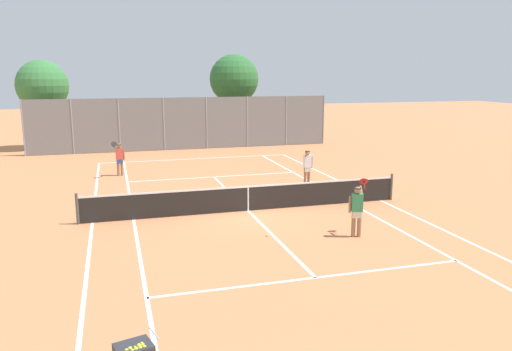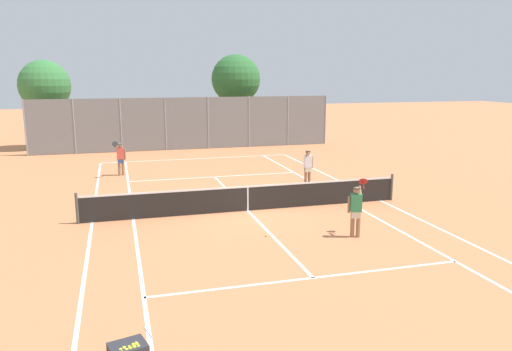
# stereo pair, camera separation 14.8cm
# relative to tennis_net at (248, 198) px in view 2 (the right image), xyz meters

# --- Properties ---
(ground_plane) EXTENTS (120.00, 120.00, 0.00)m
(ground_plane) POSITION_rel_tennis_net_xyz_m (0.00, 0.00, -0.51)
(ground_plane) COLOR #CC7A4C
(court_line_markings) EXTENTS (11.10, 23.90, 0.01)m
(court_line_markings) POSITION_rel_tennis_net_xyz_m (0.00, 0.00, -0.51)
(court_line_markings) COLOR white
(court_line_markings) RESTS_ON ground
(tennis_net) EXTENTS (12.00, 0.10, 1.07)m
(tennis_net) POSITION_rel_tennis_net_xyz_m (0.00, 0.00, 0.00)
(tennis_net) COLOR #474C47
(tennis_net) RESTS_ON ground
(player_near_side) EXTENTS (0.83, 0.69, 1.77)m
(player_near_side) POSITION_rel_tennis_net_xyz_m (2.46, -3.78, 0.42)
(player_near_side) COLOR #936B4C
(player_near_side) RESTS_ON ground
(player_far_left) EXTENTS (0.63, 0.76, 1.77)m
(player_far_left) POSITION_rel_tennis_net_xyz_m (-4.41, 8.02, 0.42)
(player_far_left) COLOR #936B4C
(player_far_left) RESTS_ON ground
(player_far_right) EXTENTS (0.44, 0.50, 1.60)m
(player_far_right) POSITION_rel_tennis_net_xyz_m (3.73, 3.48, 0.40)
(player_far_right) COLOR #936B4C
(player_far_right) RESTS_ON ground
(loose_tennis_ball_0) EXTENTS (0.07, 0.07, 0.07)m
(loose_tennis_ball_0) POSITION_rel_tennis_net_xyz_m (-4.11, 9.38, -0.48)
(loose_tennis_ball_0) COLOR #D1DB33
(loose_tennis_ball_0) RESTS_ON ground
(loose_tennis_ball_1) EXTENTS (0.07, 0.07, 0.07)m
(loose_tennis_ball_1) POSITION_rel_tennis_net_xyz_m (3.84, 8.20, -0.48)
(loose_tennis_ball_1) COLOR #D1DB33
(loose_tennis_ball_1) RESTS_ON ground
(loose_tennis_ball_2) EXTENTS (0.07, 0.07, 0.07)m
(loose_tennis_ball_2) POSITION_rel_tennis_net_xyz_m (-1.81, 2.28, -0.48)
(loose_tennis_ball_2) COLOR #D1DB33
(loose_tennis_ball_2) RESTS_ON ground
(loose_tennis_ball_3) EXTENTS (0.07, 0.07, 0.07)m
(loose_tennis_ball_3) POSITION_rel_tennis_net_xyz_m (3.60, 7.50, -0.48)
(loose_tennis_ball_3) COLOR #D1DB33
(loose_tennis_ball_3) RESTS_ON ground
(loose_tennis_ball_4) EXTENTS (0.07, 0.07, 0.07)m
(loose_tennis_ball_4) POSITION_rel_tennis_net_xyz_m (-0.20, -3.00, -0.48)
(loose_tennis_ball_4) COLOR #D1DB33
(loose_tennis_ball_4) RESTS_ON ground
(back_fence) EXTENTS (19.86, 0.08, 3.46)m
(back_fence) POSITION_rel_tennis_net_xyz_m (0.00, 15.77, 1.22)
(back_fence) COLOR gray
(back_fence) RESTS_ON ground
(tree_behind_left) EXTENTS (3.34, 3.34, 5.87)m
(tree_behind_left) POSITION_rel_tennis_net_xyz_m (-8.93, 18.60, 3.57)
(tree_behind_left) COLOR brown
(tree_behind_left) RESTS_ON ground
(tree_behind_right) EXTENTS (3.56, 3.56, 6.34)m
(tree_behind_right) POSITION_rel_tennis_net_xyz_m (4.14, 18.81, 3.95)
(tree_behind_right) COLOR brown
(tree_behind_right) RESTS_ON ground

